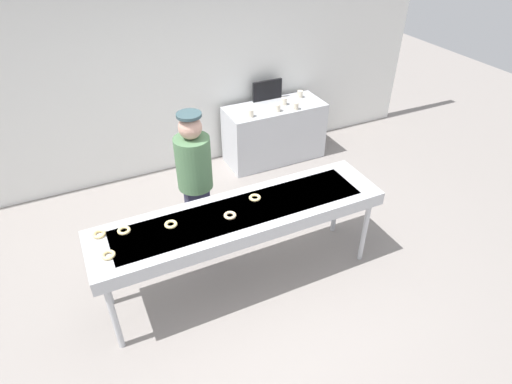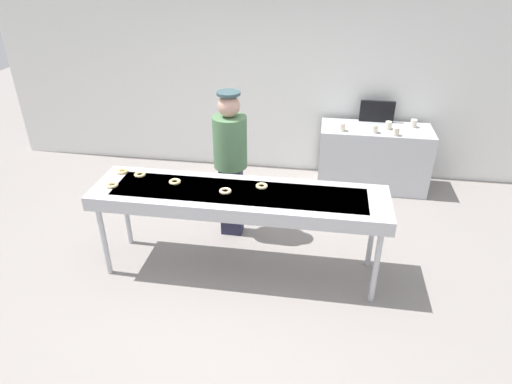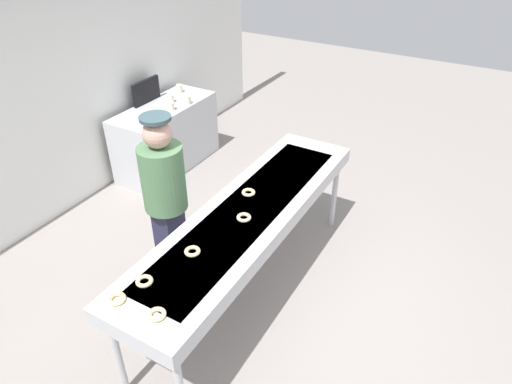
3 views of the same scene
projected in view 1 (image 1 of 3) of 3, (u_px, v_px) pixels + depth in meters
ground_plane at (243, 279)px, 4.60m from camera, size 16.00×16.00×0.00m
back_wall at (160, 55)px, 5.52m from camera, size 8.00×0.12×3.33m
fryer_conveyor at (241, 217)px, 4.11m from camera, size 2.86×0.71×0.93m
plain_donut_0 at (255, 198)px, 4.21m from camera, size 0.17×0.17×0.03m
plain_donut_1 at (108, 255)px, 3.56m from camera, size 0.15×0.15×0.03m
plain_donut_2 at (99, 234)px, 3.77m from camera, size 0.12×0.12×0.03m
plain_donut_3 at (124, 230)px, 3.81m from camera, size 0.16×0.16×0.03m
plain_donut_4 at (230, 215)px, 3.99m from camera, size 0.15×0.15×0.03m
plain_donut_5 at (171, 224)px, 3.88m from camera, size 0.14×0.14×0.03m
worker_baker at (195, 176)px, 4.45m from camera, size 0.37×0.37×1.69m
prep_counter at (274, 133)px, 6.42m from camera, size 1.46×0.61×0.86m
paper_cup_0 at (251, 113)px, 5.85m from camera, size 0.08×0.08×0.10m
paper_cup_1 at (300, 94)px, 6.38m from camera, size 0.08×0.08×0.10m
paper_cup_2 at (284, 101)px, 6.18m from camera, size 0.08×0.08×0.10m
paper_cup_3 at (296, 106)px, 6.04m from camera, size 0.08×0.08×0.10m
paper_cup_4 at (277, 108)px, 5.99m from camera, size 0.08×0.08×0.10m
menu_display at (267, 90)px, 6.27m from camera, size 0.46×0.04×0.29m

